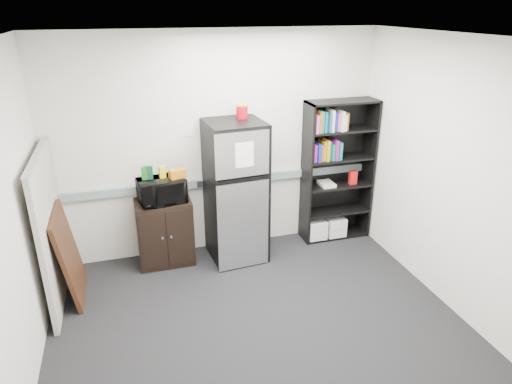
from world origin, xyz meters
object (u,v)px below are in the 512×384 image
at_px(cubicle_partition, 50,230).
at_px(microwave, 162,190).
at_px(cabinet, 165,232).
at_px(bookshelf, 336,168).
at_px(refrigerator, 236,192).

relative_size(cubicle_partition, microwave, 3.14).
height_order(cabinet, microwave, microwave).
distance_m(cubicle_partition, microwave, 1.24).
relative_size(bookshelf, refrigerator, 1.08).
relative_size(bookshelf, cabinet, 2.28).
xyz_separation_m(bookshelf, cabinet, (-2.24, -0.07, -0.57)).
distance_m(bookshelf, cubicle_partition, 3.45).
distance_m(bookshelf, refrigerator, 1.39).
xyz_separation_m(cabinet, microwave, (-0.00, -0.02, 0.55)).
bearing_deg(bookshelf, cubicle_partition, -171.87).
relative_size(cubicle_partition, cabinet, 1.99).
bearing_deg(refrigerator, bookshelf, 1.34).
bearing_deg(cabinet, bookshelf, 1.68).
xyz_separation_m(cubicle_partition, refrigerator, (2.03, 0.34, 0.05)).
bearing_deg(bookshelf, refrigerator, -173.96).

